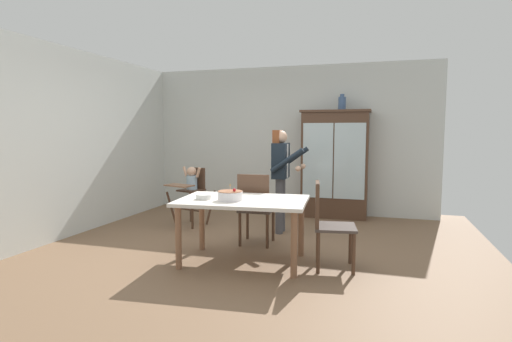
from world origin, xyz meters
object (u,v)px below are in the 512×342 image
dining_chair_right_end (326,219)px  high_chair_with_toddler (191,185)px  birthday_cake (230,196)px  dining_table (243,207)px  china_cabinet (335,164)px  adult_person (281,168)px  serving_bowl (204,197)px  ceramic_vase (342,103)px  dining_chair_far_side (255,204)px

dining_chair_right_end → high_chair_with_toddler: bearing=49.7°
birthday_cake → dining_chair_right_end: bearing=10.9°
dining_table → dining_chair_right_end: bearing=4.7°
china_cabinet → birthday_cake: (-0.85, -2.92, -0.15)m
adult_person → serving_bowl: (-0.52, -1.61, -0.20)m
ceramic_vase → birthday_cake: ceramic_vase is taller
adult_person → china_cabinet: bearing=-26.4°
serving_bowl → dining_chair_right_end: bearing=8.8°
adult_person → dining_chair_far_side: (-0.16, -0.79, -0.41)m
china_cabinet → serving_bowl: size_ratio=10.43×
serving_bowl → dining_chair_right_end: (1.37, 0.21, -0.21)m
ceramic_vase → high_chair_with_toddler: 2.91m
high_chair_with_toddler → birthday_cake: (1.28, -1.61, 0.14)m
adult_person → dining_table: adult_person is taller
serving_bowl → dining_chair_far_side: (0.36, 0.82, -0.21)m
ceramic_vase → birthday_cake: (-0.95, -2.93, -1.20)m
china_cabinet → high_chair_with_toddler: size_ratio=1.98×
adult_person → dining_table: (-0.10, -1.47, -0.32)m
ceramic_vase → dining_chair_right_end: 3.08m
china_cabinet → high_chair_with_toddler: china_cabinet is taller
ceramic_vase → high_chair_with_toddler: bearing=-149.5°
high_chair_with_toddler → dining_chair_right_end: (2.33, -1.41, -0.10)m
high_chair_with_toddler → serving_bowl: size_ratio=5.28×
china_cabinet → serving_bowl: china_cabinet is taller
ceramic_vase → adult_person: 1.84m
dining_table → dining_chair_far_side: bearing=95.4°
dining_table → birthday_cake: size_ratio=5.46×
dining_table → dining_chair_far_side: size_ratio=1.59×
ceramic_vase → serving_bowl: 3.43m
ceramic_vase → high_chair_with_toddler: ceramic_vase is taller
ceramic_vase → adult_person: (-0.75, -1.33, -1.03)m
ceramic_vase → dining_table: ceramic_vase is taller
high_chair_with_toddler → birthday_cake: size_ratio=3.39×
dining_table → dining_chair_right_end: dining_chair_right_end is taller
ceramic_vase → serving_bowl: size_ratio=1.50×
high_chair_with_toddler → adult_person: 1.51m
dining_table → dining_chair_far_side: (-0.06, 0.68, -0.09)m
dining_table → dining_chair_far_side: 0.69m
ceramic_vase → birthday_cake: size_ratio=0.96×
china_cabinet → adult_person: bearing=-115.9°
china_cabinet → ceramic_vase: size_ratio=6.95×
adult_person → dining_chair_right_end: (0.85, -1.39, -0.41)m
dining_table → dining_chair_right_end: (0.94, 0.08, -0.09)m
ceramic_vase → dining_chair_far_side: size_ratio=0.28×
birthday_cake → dining_chair_far_side: bearing=87.1°
birthday_cake → ceramic_vase: bearing=72.0°
birthday_cake → serving_bowl: 0.32m
birthday_cake → dining_chair_far_side: size_ratio=0.29×
china_cabinet → birthday_cake: china_cabinet is taller
ceramic_vase → dining_table: bearing=-106.8°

